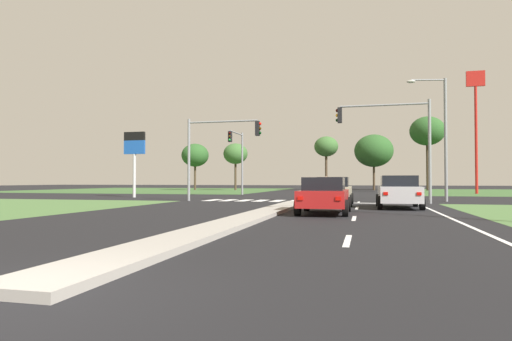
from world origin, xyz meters
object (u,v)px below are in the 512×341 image
treeline_third (326,147)px  traffic_signal_near_right (395,132)px  treeline_second (236,154)px  traffic_signal_near_left (215,143)px  fastfood_pole_sign (476,105)px  treeline_near (195,155)px  treeline_fifth (427,131)px  street_lamp_second (442,131)px  car_silver_third (399,192)px  car_grey_fourth (323,185)px  car_beige_near (334,191)px  car_red_second (324,195)px  fuel_price_totem (135,150)px  pedestrian_at_median (326,183)px  treeline_fourth (374,151)px  traffic_signal_far_left (238,151)px

treeline_third → traffic_signal_near_right: bearing=-78.6°
treeline_second → traffic_signal_near_left: bearing=-75.5°
fastfood_pole_sign → treeline_near: bearing=162.8°
treeline_third → treeline_fifth: bearing=8.9°
traffic_signal_near_right → street_lamp_second: street_lamp_second is taller
traffic_signal_near_right → treeline_fifth: 38.25m
treeline_third → treeline_fifth: treeline_fifth is taller
traffic_signal_near_left → treeline_near: treeline_near is taller
car_silver_third → car_grey_fourth: 46.13m
treeline_third → car_grey_fourth: bearing=99.9°
car_beige_near → traffic_signal_near_right: (3.45, 2.91, 3.49)m
fastfood_pole_sign → treeline_third: bearing=141.5°
fastfood_pole_sign → street_lamp_second: bearing=-108.4°
traffic_signal_near_right → fastfood_pole_sign: fastfood_pole_sign is taller
street_lamp_second → treeline_near: 41.97m
car_silver_third → car_grey_fourth: size_ratio=0.98×
car_beige_near → treeline_near: treeline_near is taller
car_beige_near → car_red_second: car_beige_near is taller
car_beige_near → car_red_second: 6.49m
car_beige_near → car_grey_fourth: (-4.57, 43.53, -0.01)m
car_beige_near → treeline_third: size_ratio=0.57×
car_grey_fourth → treeline_near: 20.06m
traffic_signal_near_left → fuel_price_totem: bearing=151.5°
fastfood_pole_sign → traffic_signal_near_right: bearing=-113.2°
traffic_signal_near_right → treeline_second: 39.36m
pedestrian_at_median → treeline_third: treeline_third is taller
fastfood_pole_sign → treeline_fourth: bearing=123.4°
traffic_signal_far_left → street_lamp_second: 18.52m
car_beige_near → treeline_second: size_ratio=0.64×
street_lamp_second → pedestrian_at_median: (-8.53, 12.21, -3.44)m
traffic_signal_near_right → treeline_fourth: (-0.52, 37.25, 1.36)m
treeline_near → treeline_second: bearing=6.4°
car_silver_third → treeline_second: size_ratio=0.65×
car_beige_near → fastfood_pole_sign: (12.92, 25.03, 8.44)m
car_silver_third → car_grey_fourth: bearing=99.8°
traffic_signal_far_left → traffic_signal_near_right: traffic_signal_near_right is taller
traffic_signal_near_left → fastfood_pole_sign: fastfood_pole_sign is taller
treeline_fifth → traffic_signal_near_right: bearing=-100.2°
street_lamp_second → traffic_signal_near_left: bearing=-168.1°
traffic_signal_far_left → street_lamp_second: size_ratio=0.75×
traffic_signal_near_right → traffic_signal_far_left: bearing=138.5°
traffic_signal_near_right → street_lamp_second: bearing=44.5°
car_red_second → treeline_near: 48.44m
traffic_signal_far_left → fuel_price_totem: size_ratio=1.13×
traffic_signal_far_left → treeline_fifth: (19.97, 25.72, 4.16)m
fastfood_pole_sign → car_grey_fourth: bearing=133.4°
street_lamp_second → treeline_third: bearing=107.6°
car_silver_third → traffic_signal_near_right: size_ratio=0.72×
pedestrian_at_median → treeline_fifth: (12.14, 22.19, 7.12)m
car_red_second → car_silver_third: 5.58m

